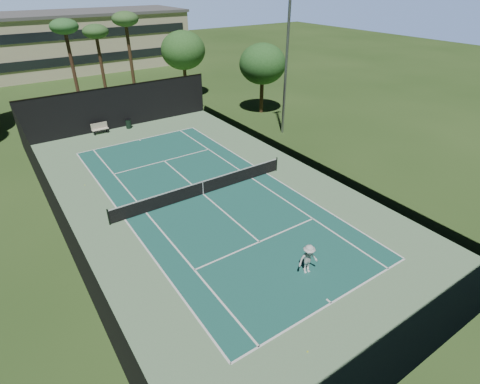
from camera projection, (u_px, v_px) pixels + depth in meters
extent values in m
plane|color=#2A481B|center=(203.00, 194.00, 25.57)|extent=(160.00, 160.00, 0.00)
cube|color=#658D63|center=(203.00, 194.00, 25.56)|extent=(18.00, 32.00, 0.01)
cube|color=#1B584E|center=(203.00, 194.00, 25.56)|extent=(10.97, 23.77, 0.01)
cube|color=white|center=(331.00, 303.00, 17.06)|extent=(10.97, 0.10, 0.01)
cube|color=white|center=(139.00, 140.00, 34.06)|extent=(10.97, 0.10, 0.01)
cube|color=white|center=(259.00, 242.00, 20.98)|extent=(8.23, 0.10, 0.01)
cube|color=white|center=(164.00, 161.00, 30.13)|extent=(8.23, 0.10, 0.01)
cube|color=white|center=(125.00, 220.00, 22.89)|extent=(0.10, 23.77, 0.01)
cube|color=white|center=(267.00, 173.00, 28.22)|extent=(0.10, 23.77, 0.01)
cube|color=white|center=(146.00, 213.00, 23.55)|extent=(0.10, 23.77, 0.01)
cube|color=white|center=(252.00, 178.00, 27.56)|extent=(0.10, 23.77, 0.01)
cube|color=white|center=(203.00, 194.00, 25.56)|extent=(0.10, 12.80, 0.01)
cube|color=white|center=(329.00, 301.00, 17.16)|extent=(0.10, 0.30, 0.01)
cube|color=white|center=(140.00, 140.00, 33.95)|extent=(0.10, 0.30, 0.01)
cylinder|color=black|center=(109.00, 217.00, 22.18)|extent=(0.10, 0.10, 1.10)
cylinder|color=black|center=(277.00, 164.00, 28.40)|extent=(0.10, 0.10, 1.10)
cube|color=black|center=(203.00, 188.00, 25.32)|extent=(12.80, 0.02, 0.92)
cube|color=white|center=(203.00, 182.00, 25.07)|extent=(12.80, 0.04, 0.07)
cube|color=white|center=(203.00, 188.00, 25.32)|extent=(0.05, 0.03, 0.92)
cube|color=black|center=(121.00, 107.00, 36.01)|extent=(18.00, 0.04, 4.00)
cube|color=black|center=(425.00, 336.00, 13.12)|extent=(18.00, 0.04, 4.00)
cube|color=black|center=(304.00, 139.00, 28.94)|extent=(0.04, 32.00, 4.00)
cube|color=black|center=(56.00, 210.00, 20.18)|extent=(0.04, 32.00, 4.00)
cube|color=black|center=(117.00, 86.00, 35.00)|extent=(18.00, 0.06, 0.06)
imported|color=silver|center=(308.00, 259.00, 18.47)|extent=(1.17, 0.81, 1.66)
sphere|color=#DEEE36|center=(307.00, 352.00, 14.84)|extent=(0.07, 0.07, 0.07)
sphere|color=#D5E333|center=(156.00, 205.00, 24.38)|extent=(0.06, 0.06, 0.06)
sphere|color=#B9D831|center=(220.00, 178.00, 27.51)|extent=(0.06, 0.06, 0.06)
sphere|color=#D7EE36|center=(85.00, 185.00, 26.64)|extent=(0.06, 0.06, 0.06)
cube|color=beige|center=(100.00, 129.00, 35.13)|extent=(1.50, 0.45, 0.05)
cube|color=beige|center=(99.00, 126.00, 35.12)|extent=(1.50, 0.06, 0.55)
cube|color=black|center=(94.00, 133.00, 34.95)|extent=(0.06, 0.40, 0.42)
cube|color=black|center=(107.00, 130.00, 35.54)|extent=(0.06, 0.40, 0.42)
cylinder|color=black|center=(129.00, 124.00, 36.41)|extent=(0.52, 0.52, 0.90)
cylinder|color=black|center=(128.00, 119.00, 36.17)|extent=(0.56, 0.56, 0.05)
cylinder|color=#4D3121|center=(74.00, 70.00, 39.61)|extent=(0.36, 0.36, 8.55)
ellipsoid|color=#2C632D|center=(64.00, 26.00, 37.47)|extent=(2.80, 2.80, 1.54)
cylinder|color=#4C3120|center=(102.00, 67.00, 42.97)|extent=(0.36, 0.36, 7.65)
ellipsoid|color=#325D2A|center=(95.00, 31.00, 41.05)|extent=(2.80, 2.80, 1.54)
cylinder|color=#4A321F|center=(131.00, 63.00, 41.70)|extent=(0.36, 0.36, 9.00)
ellipsoid|color=#37622C|center=(125.00, 19.00, 39.45)|extent=(2.80, 2.80, 1.54)
cylinder|color=#49341F|center=(185.00, 82.00, 45.28)|extent=(0.40, 0.40, 3.52)
ellipsoid|color=#2B5D24|center=(183.00, 50.00, 43.44)|extent=(5.12, 5.12, 4.35)
cylinder|color=#4E3621|center=(262.00, 97.00, 40.13)|extent=(0.40, 0.40, 3.30)
ellipsoid|color=#275B23|center=(262.00, 64.00, 38.40)|extent=(4.80, 4.80, 4.08)
cube|color=beige|center=(52.00, 44.00, 56.46)|extent=(40.00, 12.00, 8.00)
cube|color=#59595B|center=(45.00, 14.00, 54.40)|extent=(40.50, 12.50, 0.40)
cube|color=black|center=(64.00, 62.00, 52.93)|extent=(38.00, 0.15, 1.20)
cube|color=black|center=(58.00, 36.00, 51.23)|extent=(38.00, 0.15, 1.20)
cylinder|color=gray|center=(286.00, 67.00, 32.68)|extent=(0.24, 0.24, 12.00)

